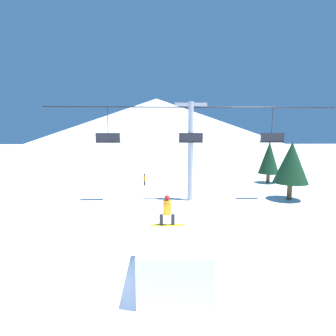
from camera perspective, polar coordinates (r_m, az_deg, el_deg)
ground_plane at (r=9.94m, az=-7.09°, el=-24.22°), size 220.00×220.00×0.00m
mountain_ridge at (r=81.14m, az=-2.52°, el=9.46°), size 85.56×85.56×15.35m
snow_ramp at (r=9.89m, az=0.95°, el=-18.98°), size 2.32×3.44×1.61m
snowboarder at (r=10.38m, az=-0.20°, el=-9.28°), size 1.31×0.31×1.23m
chairlift at (r=20.01m, az=4.94°, el=5.50°), size 21.88×0.44×7.52m
pine_tree_near at (r=22.38m, az=25.27°, el=1.04°), size 2.62×2.62×4.55m
pine_tree_far at (r=29.09m, az=21.14°, el=2.11°), size 2.09×2.09×4.35m
distant_skier at (r=26.11m, az=-5.11°, el=-2.39°), size 0.24×0.24×1.23m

